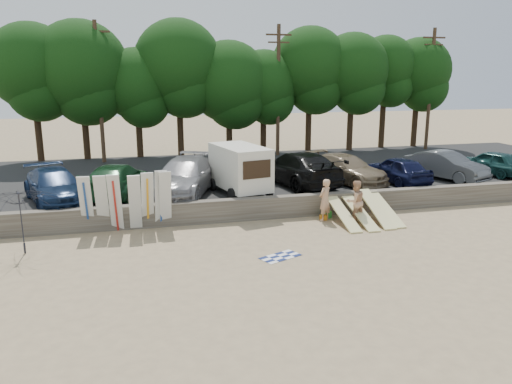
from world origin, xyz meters
TOP-DOWN VIEW (x-y plane):
  - ground at (0.00, 0.00)m, footprint 120.00×120.00m
  - seawall at (0.00, 3.00)m, footprint 44.00×0.50m
  - parking_lot at (0.00, 10.50)m, footprint 44.00×14.50m
  - treeline at (-1.57, 17.52)m, footprint 33.35×6.40m
  - utility_poles at (2.00, 16.00)m, footprint 25.80×0.26m
  - box_trailer at (-3.11, 5.18)m, footprint 2.71×4.00m
  - car_0 at (-11.67, 5.55)m, footprint 3.70×5.64m
  - car_1 at (-8.98, 6.32)m, footprint 3.54×5.66m
  - car_2 at (-5.75, 5.80)m, footprint 4.52×6.38m
  - car_3 at (0.28, 6.38)m, footprint 3.65×6.44m
  - car_4 at (2.96, 6.32)m, footprint 3.95×5.50m
  - car_5 at (5.63, 5.54)m, footprint 2.30×4.43m
  - car_6 at (8.74, 5.76)m, footprint 3.28×4.88m
  - car_7 at (11.98, 6.17)m, footprint 3.00×4.53m
  - surfboard_upright_0 at (-10.10, 2.62)m, footprint 0.54×0.85m
  - surfboard_upright_1 at (-9.48, 2.61)m, footprint 0.55×0.84m
  - surfboard_upright_2 at (-8.95, 2.49)m, footprint 0.58×0.77m
  - surfboard_upright_3 at (-8.16, 2.40)m, footprint 0.50×0.85m
  - surfboard_upright_4 at (-7.65, 2.60)m, footprint 0.55×0.75m
  - surfboard_upright_5 at (-6.92, 2.56)m, footprint 0.52×0.69m
  - surfboard_upright_6 at (-7.10, 2.63)m, footprint 0.57×0.59m
  - surfboard_low_0 at (0.70, 1.37)m, footprint 0.56×2.90m
  - surfboard_low_1 at (1.49, 1.32)m, footprint 0.56×2.90m
  - surfboard_low_2 at (2.28, 1.38)m, footprint 0.56×2.82m
  - surfboard_low_3 at (2.79, 1.49)m, footprint 0.56×2.87m
  - beachgoer_a at (0.08, 2.05)m, footprint 0.83×0.76m
  - beachgoer_b at (1.32, 1.51)m, footprint 1.02×0.86m
  - cooler at (0.34, 2.40)m, footprint 0.46×0.40m
  - gear_bag at (0.07, 2.13)m, footprint 0.34×0.30m
  - beach_towel at (-3.15, -1.86)m, footprint 1.98×1.98m
  - beach_umbrella at (-12.14, 0.78)m, footprint 2.94×2.90m

SIDE VIEW (x-z plane):
  - ground at x=0.00m, z-range 0.00..0.00m
  - beach_towel at x=-3.15m, z-range 0.01..0.01m
  - gear_bag at x=0.07m, z-range 0.00..0.22m
  - cooler at x=0.34m, z-range 0.00..0.32m
  - parking_lot at x=0.00m, z-range 0.00..0.70m
  - surfboard_low_1 at x=1.49m, z-range 0.00..0.89m
  - surfboard_low_0 at x=0.70m, z-range 0.00..0.92m
  - seawall at x=0.00m, z-range 0.00..1.00m
  - surfboard_low_3 at x=2.79m, z-range 0.00..1.01m
  - surfboard_low_2 at x=2.28m, z-range 0.00..1.17m
  - beachgoer_b at x=1.32m, z-range 0.00..1.88m
  - beachgoer_a at x=0.08m, z-range 0.00..1.90m
  - beach_umbrella at x=-12.14m, z-range 0.00..2.44m
  - surfboard_upright_3 at x=-8.16m, z-range 0.00..2.49m
  - surfboard_upright_0 at x=-10.10m, z-range 0.00..2.50m
  - surfboard_upright_1 at x=-9.48m, z-range 0.00..2.50m
  - surfboard_upright_2 at x=-8.95m, z-range 0.00..2.53m
  - surfboard_upright_4 at x=-7.65m, z-range 0.00..2.53m
  - surfboard_upright_5 at x=-6.92m, z-range 0.00..2.54m
  - surfboard_upright_6 at x=-7.10m, z-range 0.00..2.57m
  - car_7 at x=11.98m, z-range 0.70..2.13m
  - car_5 at x=5.63m, z-range 0.70..2.14m
  - car_4 at x=2.96m, z-range 0.70..2.18m
  - car_0 at x=-11.67m, z-range 0.70..2.22m
  - car_6 at x=8.74m, z-range 0.70..2.22m
  - car_1 at x=-8.98m, z-range 0.70..2.23m
  - car_2 at x=-5.75m, z-range 0.70..2.42m
  - car_3 at x=0.28m, z-range 0.70..2.46m
  - box_trailer at x=-3.11m, z-range 0.84..3.20m
  - utility_poles at x=2.00m, z-range 0.93..9.93m
  - treeline at x=-1.57m, z-range 1.86..11.29m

